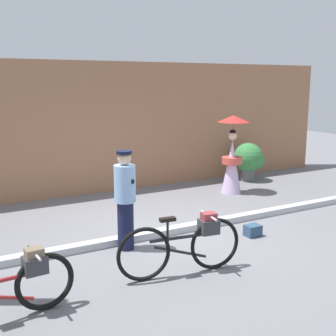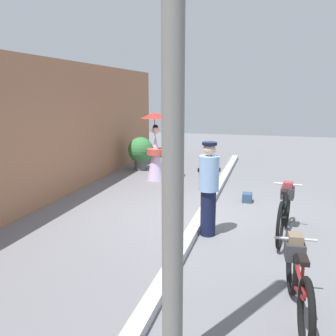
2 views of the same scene
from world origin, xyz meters
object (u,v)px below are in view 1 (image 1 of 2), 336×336
object	(u,v)px
person_with_parasol	(232,155)
potted_plant_by_door	(249,159)
bicycle_near_officer	(186,243)
person_officer	(125,198)
backpack_on_pavement	(253,230)
bicycle_far_side	(6,287)

from	to	relation	value
person_with_parasol	potted_plant_by_door	bearing A→B (deg)	34.59
bicycle_near_officer	person_officer	size ratio (longest dim) A/B	1.13
person_officer	backpack_on_pavement	world-z (taller)	person_officer
bicycle_near_officer	bicycle_far_side	world-z (taller)	bicycle_near_officer
bicycle_far_side	person_officer	distance (m)	2.46
person_officer	bicycle_far_side	bearing A→B (deg)	-146.81
bicycle_near_officer	potted_plant_by_door	distance (m)	6.19
person_officer	backpack_on_pavement	size ratio (longest dim) A/B	5.95
bicycle_near_officer	bicycle_far_side	distance (m)	2.40
person_with_parasol	bicycle_near_officer	bearing A→B (deg)	-134.74
person_with_parasol	potted_plant_by_door	size ratio (longest dim) A/B	1.81
potted_plant_by_door	bicycle_near_officer	bearing A→B (deg)	-137.31
bicycle_near_officer	person_with_parasol	xyz separation A→B (m)	(3.32, 3.35, 0.47)
person_officer	backpack_on_pavement	distance (m)	2.37
person_with_parasol	backpack_on_pavement	bearing A→B (deg)	-119.84
backpack_on_pavement	person_officer	bearing A→B (deg)	166.24
backpack_on_pavement	person_with_parasol	bearing A→B (deg)	60.16
bicycle_far_side	person_officer	bearing A→B (deg)	33.19
bicycle_near_officer	bicycle_far_side	xyz separation A→B (m)	(-2.39, -0.07, -0.04)
person_officer	bicycle_near_officer	bearing A→B (deg)	-73.66
person_officer	potted_plant_by_door	bearing A→B (deg)	30.86
potted_plant_by_door	backpack_on_pavement	world-z (taller)	potted_plant_by_door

